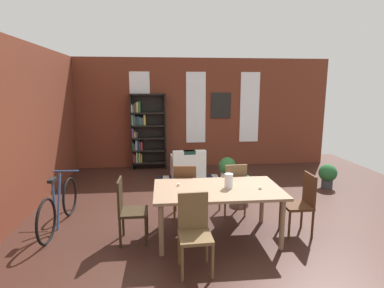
{
  "coord_description": "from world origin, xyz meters",
  "views": [
    {
      "loc": [
        -0.93,
        -4.86,
        2.22
      ],
      "look_at": [
        -0.33,
        1.43,
        1.06
      ],
      "focal_mm": 28.36,
      "sensor_mm": 36.0,
      "label": 1
    }
  ],
  "objects_px": {
    "potted_plant_window": "(244,186)",
    "dining_chair_head_right": "(302,202)",
    "vase_on_table": "(229,181)",
    "armchair_white": "(188,167)",
    "potted_plant_corner": "(227,168)",
    "dining_table": "(217,193)",
    "dining_chair_far_left": "(185,189)",
    "potted_plant_by_shelf": "(328,174)",
    "dining_chair_far_right": "(234,187)",
    "dining_chair_head_left": "(128,208)",
    "bookshelf_tall": "(146,131)",
    "bicycle_second": "(59,206)",
    "dining_chair_near_left": "(194,229)"
  },
  "relations": [
    {
      "from": "bicycle_second",
      "to": "dining_chair_head_right",
      "type": "bearing_deg",
      "value": -8.88
    },
    {
      "from": "potted_plant_corner",
      "to": "dining_chair_head_left",
      "type": "bearing_deg",
      "value": -125.75
    },
    {
      "from": "bookshelf_tall",
      "to": "bicycle_second",
      "type": "height_order",
      "value": "bookshelf_tall"
    },
    {
      "from": "dining_chair_far_left",
      "to": "vase_on_table",
      "type": "bearing_deg",
      "value": -52.19
    },
    {
      "from": "bicycle_second",
      "to": "armchair_white",
      "type": "bearing_deg",
      "value": 47.87
    },
    {
      "from": "potted_plant_by_shelf",
      "to": "potted_plant_corner",
      "type": "bearing_deg",
      "value": 158.52
    },
    {
      "from": "dining_table",
      "to": "bicycle_second",
      "type": "bearing_deg",
      "value": 166.57
    },
    {
      "from": "dining_table",
      "to": "dining_chair_far_left",
      "type": "relative_size",
      "value": 1.97
    },
    {
      "from": "dining_chair_head_left",
      "to": "dining_chair_far_left",
      "type": "xyz_separation_m",
      "value": [
        0.88,
        0.76,
        0.0
      ]
    },
    {
      "from": "dining_chair_far_right",
      "to": "potted_plant_corner",
      "type": "height_order",
      "value": "dining_chair_far_right"
    },
    {
      "from": "bookshelf_tall",
      "to": "armchair_white",
      "type": "relative_size",
      "value": 2.44
    },
    {
      "from": "dining_chair_head_left",
      "to": "bookshelf_tall",
      "type": "distance_m",
      "value": 4.19
    },
    {
      "from": "dining_table",
      "to": "bookshelf_tall",
      "type": "height_order",
      "value": "bookshelf_tall"
    },
    {
      "from": "dining_chair_far_right",
      "to": "potted_plant_by_shelf",
      "type": "height_order",
      "value": "dining_chair_far_right"
    },
    {
      "from": "potted_plant_by_shelf",
      "to": "dining_chair_head_left",
      "type": "bearing_deg",
      "value": -153.99
    },
    {
      "from": "vase_on_table",
      "to": "dining_chair_head_right",
      "type": "relative_size",
      "value": 0.23
    },
    {
      "from": "dining_chair_far_left",
      "to": "dining_chair_far_right",
      "type": "bearing_deg",
      "value": -0.01
    },
    {
      "from": "dining_chair_head_left",
      "to": "bookshelf_tall",
      "type": "xyz_separation_m",
      "value": [
        0.05,
        4.16,
        0.55
      ]
    },
    {
      "from": "potted_plant_window",
      "to": "dining_chair_head_right",
      "type": "bearing_deg",
      "value": -70.47
    },
    {
      "from": "bicycle_second",
      "to": "potted_plant_window",
      "type": "xyz_separation_m",
      "value": [
        3.28,
        0.84,
        -0.04
      ]
    },
    {
      "from": "vase_on_table",
      "to": "dining_chair_far_left",
      "type": "relative_size",
      "value": 0.23
    },
    {
      "from": "dining_chair_head_right",
      "to": "bookshelf_tall",
      "type": "height_order",
      "value": "bookshelf_tall"
    },
    {
      "from": "dining_chair_far_left",
      "to": "potted_plant_window",
      "type": "xyz_separation_m",
      "value": [
        1.23,
        0.67,
        -0.21
      ]
    },
    {
      "from": "vase_on_table",
      "to": "bicycle_second",
      "type": "bearing_deg",
      "value": 167.38
    },
    {
      "from": "dining_chair_far_left",
      "to": "potted_plant_corner",
      "type": "distance_m",
      "value": 2.45
    },
    {
      "from": "dining_chair_head_left",
      "to": "bicycle_second",
      "type": "xyz_separation_m",
      "value": [
        -1.17,
        0.59,
        -0.17
      ]
    },
    {
      "from": "potted_plant_by_shelf",
      "to": "potted_plant_window",
      "type": "bearing_deg",
      "value": -163.48
    },
    {
      "from": "armchair_white",
      "to": "potted_plant_corner",
      "type": "bearing_deg",
      "value": -14.25
    },
    {
      "from": "dining_chair_far_right",
      "to": "dining_table",
      "type": "bearing_deg",
      "value": -119.21
    },
    {
      "from": "vase_on_table",
      "to": "dining_chair_far_right",
      "type": "xyz_separation_m",
      "value": [
        0.26,
        0.76,
        -0.37
      ]
    },
    {
      "from": "bookshelf_tall",
      "to": "bicycle_second",
      "type": "xyz_separation_m",
      "value": [
        -1.22,
        -3.56,
        -0.72
      ]
    },
    {
      "from": "bookshelf_tall",
      "to": "potted_plant_by_shelf",
      "type": "relative_size",
      "value": 3.84
    },
    {
      "from": "dining_chair_far_right",
      "to": "dining_chair_head_right",
      "type": "relative_size",
      "value": 1.0
    },
    {
      "from": "potted_plant_window",
      "to": "armchair_white",
      "type": "bearing_deg",
      "value": 120.13
    },
    {
      "from": "vase_on_table",
      "to": "bicycle_second",
      "type": "xyz_separation_m",
      "value": [
        -2.65,
        0.59,
        -0.54
      ]
    },
    {
      "from": "dining_chair_far_right",
      "to": "dining_chair_near_left",
      "type": "xyz_separation_m",
      "value": [
        -0.85,
        -1.53,
        0.0
      ]
    },
    {
      "from": "vase_on_table",
      "to": "bookshelf_tall",
      "type": "distance_m",
      "value": 4.4
    },
    {
      "from": "dining_chair_head_left",
      "to": "armchair_white",
      "type": "height_order",
      "value": "dining_chair_head_left"
    },
    {
      "from": "bookshelf_tall",
      "to": "dining_chair_head_left",
      "type": "bearing_deg",
      "value": -90.63
    },
    {
      "from": "dining_chair_far_left",
      "to": "potted_plant_window",
      "type": "distance_m",
      "value": 1.41
    },
    {
      "from": "dining_chair_far_left",
      "to": "bookshelf_tall",
      "type": "height_order",
      "value": "bookshelf_tall"
    },
    {
      "from": "potted_plant_by_shelf",
      "to": "bicycle_second",
      "type": "bearing_deg",
      "value": -164.83
    },
    {
      "from": "potted_plant_corner",
      "to": "dining_table",
      "type": "bearing_deg",
      "value": -104.94
    },
    {
      "from": "dining_chair_head_left",
      "to": "bicycle_second",
      "type": "distance_m",
      "value": 1.33
    },
    {
      "from": "vase_on_table",
      "to": "dining_chair_near_left",
      "type": "distance_m",
      "value": 1.03
    },
    {
      "from": "dining_chair_far_left",
      "to": "bookshelf_tall",
      "type": "xyz_separation_m",
      "value": [
        -0.84,
        3.39,
        0.55
      ]
    },
    {
      "from": "dining_chair_head_left",
      "to": "potted_plant_by_shelf",
      "type": "bearing_deg",
      "value": 26.01
    },
    {
      "from": "armchair_white",
      "to": "potted_plant_window",
      "type": "distance_m",
      "value": 1.97
    },
    {
      "from": "armchair_white",
      "to": "dining_chair_far_left",
      "type": "bearing_deg",
      "value": -95.83
    },
    {
      "from": "vase_on_table",
      "to": "potted_plant_window",
      "type": "bearing_deg",
      "value": 65.99
    }
  ]
}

